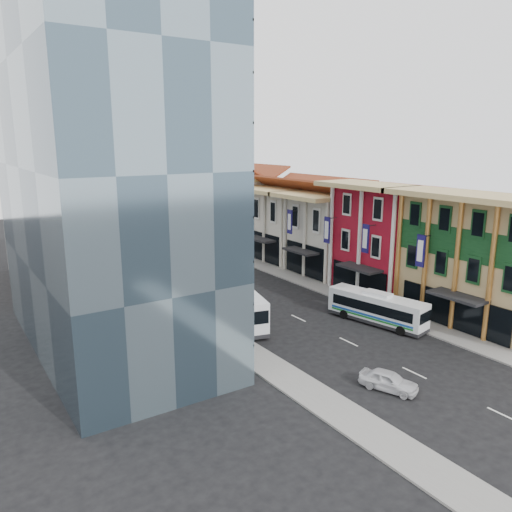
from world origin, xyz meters
TOP-DOWN VIEW (x-y plane):
  - ground at (0.00, 0.00)m, footprint 200.00×200.00m
  - sidewalk_right at (8.50, 22.00)m, footprint 3.00×90.00m
  - sidewalk_left at (-8.50, 22.00)m, footprint 3.00×90.00m
  - shophouse_tan at (14.00, 5.00)m, footprint 8.00×14.00m
  - shophouse_red at (14.00, 17.00)m, footprint 8.00×10.00m
  - shophouse_cream_near at (14.00, 26.50)m, footprint 8.00×9.00m
  - shophouse_cream_mid at (14.00, 35.50)m, footprint 8.00×9.00m
  - shophouse_cream_far at (14.00, 46.00)m, footprint 8.00×12.00m
  - office_tower at (-17.00, 19.00)m, footprint 12.00×26.00m
  - office_block_far at (-16.00, 42.00)m, footprint 10.00×18.00m
  - bus_left_near at (-5.32, 17.91)m, footprint 5.55×11.96m
  - bus_left_far at (-2.78, 35.91)m, footprint 4.75×11.82m
  - bus_right at (5.30, 9.90)m, footprint 4.22×9.99m
  - sedan_left at (-3.60, 0.29)m, footprint 3.06×4.37m

SIDE VIEW (x-z plane):
  - ground at x=0.00m, z-range 0.00..0.00m
  - sidewalk_right at x=8.50m, z-range 0.00..0.15m
  - sidewalk_left at x=-8.50m, z-range 0.00..0.15m
  - sedan_left at x=-3.60m, z-range 0.00..1.38m
  - bus_right at x=5.30m, z-range 0.00..3.12m
  - bus_left_far at x=-2.78m, z-range 0.00..3.69m
  - bus_left_near at x=-5.32m, z-range 0.00..3.74m
  - shophouse_cream_near at x=14.00m, z-range 0.00..10.00m
  - shophouse_cream_mid at x=14.00m, z-range 0.00..10.00m
  - shophouse_cream_far at x=14.00m, z-range 0.00..11.00m
  - shophouse_tan at x=14.00m, z-range 0.00..12.00m
  - shophouse_red at x=14.00m, z-range 0.00..12.00m
  - office_block_far at x=-16.00m, z-range 0.00..14.00m
  - office_tower at x=-17.00m, z-range 0.00..30.00m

